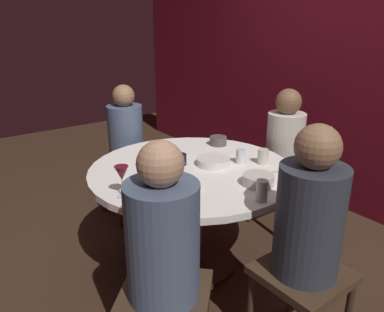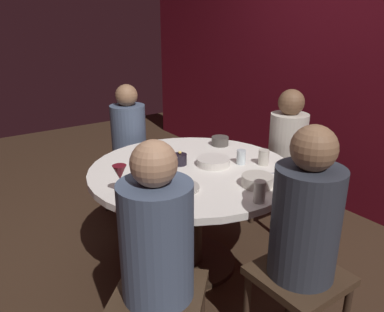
# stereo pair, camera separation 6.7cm
# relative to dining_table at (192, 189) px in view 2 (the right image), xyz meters

# --- Properties ---
(ground_plane) EXTENTS (8.00, 8.00, 0.00)m
(ground_plane) POSITION_rel_dining_table_xyz_m (0.00, 0.00, -0.57)
(ground_plane) COLOR #382619
(back_wall) EXTENTS (6.00, 0.10, 2.60)m
(back_wall) POSITION_rel_dining_table_xyz_m (0.00, 1.64, 0.73)
(back_wall) COLOR maroon
(back_wall) RESTS_ON ground
(dining_table) EXTENTS (1.31, 1.31, 0.72)m
(dining_table) POSITION_rel_dining_table_xyz_m (0.00, 0.00, 0.00)
(dining_table) COLOR white
(dining_table) RESTS_ON ground
(seated_diner_left) EXTENTS (0.40, 0.40, 1.13)m
(seated_diner_left) POSITION_rel_dining_table_xyz_m (-0.90, 0.00, 0.13)
(seated_diner_left) COLOR #3F2D1E
(seated_diner_left) RESTS_ON ground
(seated_diner_back) EXTENTS (0.40, 0.40, 1.13)m
(seated_diner_back) POSITION_rel_dining_table_xyz_m (0.00, 0.90, 0.13)
(seated_diner_back) COLOR #3F2D1E
(seated_diner_back) RESTS_ON ground
(seated_diner_right) EXTENTS (0.40, 0.40, 1.20)m
(seated_diner_right) POSITION_rel_dining_table_xyz_m (0.90, 0.00, 0.17)
(seated_diner_right) COLOR #3F2D1E
(seated_diner_right) RESTS_ON ground
(seated_diner_front_right) EXTENTS (0.57, 0.57, 1.18)m
(seated_diner_front_right) POSITION_rel_dining_table_xyz_m (0.63, -0.63, 0.16)
(seated_diner_front_right) COLOR #3F2D1E
(seated_diner_front_right) RESTS_ON ground
(candle_holder) EXTENTS (0.09, 0.09, 0.09)m
(candle_holder) POSITION_rel_dining_table_xyz_m (-0.09, -0.03, 0.19)
(candle_holder) COLOR black
(candle_holder) RESTS_ON dining_table
(wine_glass) EXTENTS (0.08, 0.08, 0.18)m
(wine_glass) POSITION_rel_dining_table_xyz_m (0.11, -0.55, 0.28)
(wine_glass) COLOR silver
(wine_glass) RESTS_ON dining_table
(dinner_plate) EXTENTS (0.24, 0.24, 0.01)m
(dinner_plate) POSITION_rel_dining_table_xyz_m (0.21, -0.25, 0.16)
(dinner_plate) COLOR #B2ADA3
(dinner_plate) RESTS_ON dining_table
(cell_phone) EXTENTS (0.15, 0.14, 0.01)m
(cell_phone) POSITION_rel_dining_table_xyz_m (-0.49, 0.03, 0.16)
(cell_phone) COLOR black
(cell_phone) RESTS_ON dining_table
(bowl_serving_large) EXTENTS (0.18, 0.18, 0.06)m
(bowl_serving_large) POSITION_rel_dining_table_xyz_m (0.44, 0.14, 0.18)
(bowl_serving_large) COLOR beige
(bowl_serving_large) RESTS_ON dining_table
(bowl_salad_center) EXTENTS (0.22, 0.22, 0.05)m
(bowl_salad_center) POSITION_rel_dining_table_xyz_m (0.04, 0.14, 0.18)
(bowl_salad_center) COLOR silver
(bowl_salad_center) RESTS_ON dining_table
(bowl_small_white) EXTENTS (0.13, 0.13, 0.07)m
(bowl_small_white) POSITION_rel_dining_table_xyz_m (-0.25, 0.44, 0.18)
(bowl_small_white) COLOR #4C4742
(bowl_small_white) RESTS_ON dining_table
(bowl_sauce_side) EXTENTS (0.15, 0.15, 0.05)m
(bowl_sauce_side) POSITION_rel_dining_table_xyz_m (-0.21, -0.18, 0.18)
(bowl_sauce_side) COLOR #4C4742
(bowl_sauce_side) RESTS_ON dining_table
(cup_near_candle) EXTENTS (0.07, 0.07, 0.10)m
(cup_near_candle) POSITION_rel_dining_table_xyz_m (0.22, 0.41, 0.20)
(cup_near_candle) COLOR beige
(cup_near_candle) RESTS_ON dining_table
(cup_by_left_diner) EXTENTS (0.06, 0.06, 0.09)m
(cup_by_left_diner) POSITION_rel_dining_table_xyz_m (0.13, 0.30, 0.20)
(cup_by_left_diner) COLOR silver
(cup_by_left_diner) RESTS_ON dining_table
(cup_by_right_diner) EXTENTS (0.06, 0.06, 0.12)m
(cup_by_right_diner) POSITION_rel_dining_table_xyz_m (0.59, 0.01, 0.21)
(cup_by_right_diner) COLOR #B2ADA3
(cup_by_right_diner) RESTS_ON dining_table
(fork_near_plate) EXTENTS (0.07, 0.18, 0.01)m
(fork_near_plate) POSITION_rel_dining_table_xyz_m (0.01, -0.41, 0.15)
(fork_near_plate) COLOR #B7B7BC
(fork_near_plate) RESTS_ON dining_table
(knife_near_plate) EXTENTS (0.07, 0.18, 0.01)m
(knife_near_plate) POSITION_rel_dining_table_xyz_m (0.37, 0.36, 0.15)
(knife_near_plate) COLOR #B7B7BC
(knife_near_plate) RESTS_ON dining_table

